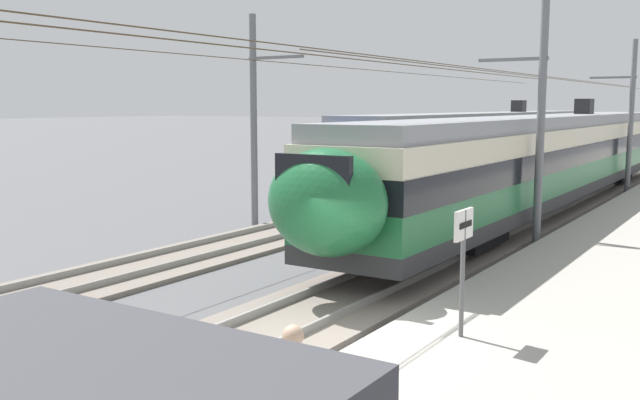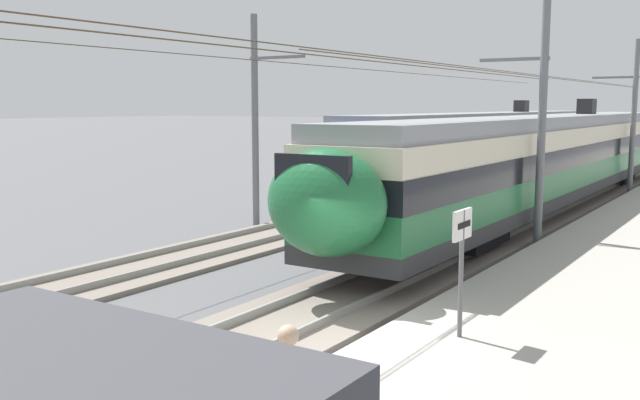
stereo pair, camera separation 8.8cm
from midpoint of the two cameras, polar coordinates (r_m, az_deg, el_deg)
name	(u,v)px [view 1 (the left image)]	position (r m, az deg, el deg)	size (l,w,h in m)	color
ground_plane	(331,353)	(12.58, 0.66, -12.17)	(400.00, 400.00, 0.00)	#565659
platform_slab	(561,391)	(11.08, 18.57, -14.32)	(120.00, 6.52, 0.39)	#A39E93
track_near	(264,335)	(13.34, -4.70, -10.72)	(120.00, 3.00, 0.28)	slate
track_far	(59,290)	(17.43, -20.34, -6.78)	(120.00, 3.00, 0.28)	slate
train_near_platform	(549,156)	(30.01, 17.85, 3.39)	(35.06, 2.97, 4.27)	#2D2D30
train_far_track	(488,142)	(40.67, 13.27, 4.57)	(32.83, 3.04, 4.27)	#2D2D30
catenary_mast_mid	(537,104)	(21.95, 16.92, 7.39)	(49.77, 2.10, 8.35)	slate
catenary_mast_east	(628,114)	(36.62, 23.42, 6.34)	(49.77, 2.10, 7.30)	slate
catenary_mast_far_side	(257,115)	(25.08, -5.15, 6.80)	(49.77, 2.27, 7.38)	slate
platform_sign	(463,244)	(12.00, 11.22, -3.47)	(0.70, 0.08, 2.16)	#59595B
passenger_walking	(293,396)	(7.46, -2.49, -15.46)	(0.53, 0.22, 1.69)	#383842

